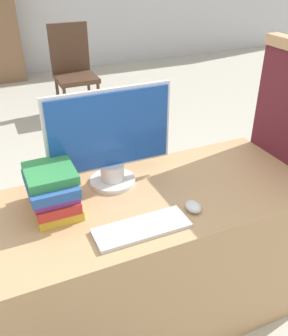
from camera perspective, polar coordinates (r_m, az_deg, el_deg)
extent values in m
cube|color=tan|center=(1.86, 1.46, -13.75)|extent=(1.42, 0.63, 0.75)
cube|color=#5B1E28|center=(2.05, 20.93, -2.16)|extent=(0.05, 0.57, 1.27)
cylinder|color=silver|center=(1.71, -4.79, -1.92)|extent=(0.21, 0.21, 0.02)
cylinder|color=silver|center=(1.68, -4.86, -0.52)|extent=(0.11, 0.11, 0.08)
cube|color=silver|center=(1.59, -5.23, 5.85)|extent=(0.55, 0.01, 0.36)
cube|color=#19479E|center=(1.59, -5.18, 5.78)|extent=(0.53, 0.02, 0.33)
cube|color=silver|center=(1.43, -0.35, -9.16)|extent=(0.37, 0.13, 0.02)
ellipsoid|color=silver|center=(1.54, 7.52, -5.88)|extent=(0.06, 0.08, 0.04)
cube|color=gold|center=(1.56, -13.17, -5.85)|extent=(0.17, 0.21, 0.04)
cube|color=#B72D28|center=(1.55, -13.69, -4.18)|extent=(0.17, 0.27, 0.04)
cube|color=#7A3384|center=(1.53, -13.93, -3.16)|extent=(0.17, 0.24, 0.03)
cube|color=#285199|center=(1.50, -14.09, -2.25)|extent=(0.18, 0.25, 0.04)
cube|color=#2D7F42|center=(1.49, -14.16, -0.79)|extent=(0.19, 0.20, 0.04)
cylinder|color=#4C3323|center=(4.23, -11.84, 9.36)|extent=(0.04, 0.04, 0.39)
cylinder|color=#4C3323|center=(4.31, -6.89, 10.22)|extent=(0.04, 0.04, 0.39)
cylinder|color=#4C3323|center=(4.58, -13.00, 10.86)|extent=(0.04, 0.04, 0.39)
cylinder|color=#4C3323|center=(4.66, -8.37, 11.66)|extent=(0.04, 0.04, 0.39)
cube|color=#4C3323|center=(4.37, -10.29, 13.30)|extent=(0.44, 0.44, 0.05)
cube|color=#4C3323|center=(4.49, -11.35, 17.52)|extent=(0.44, 0.04, 0.54)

